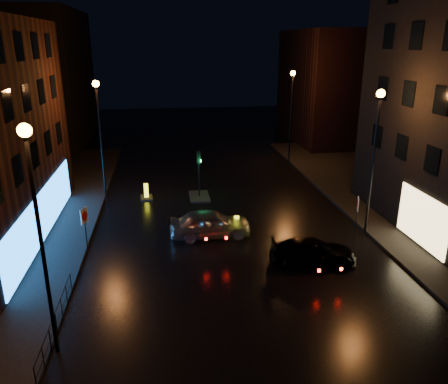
{
  "coord_description": "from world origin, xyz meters",
  "views": [
    {
      "loc": [
        -3.61,
        -15.92,
        10.7
      ],
      "look_at": [
        -0.4,
        6.82,
        2.8
      ],
      "focal_mm": 35.0,
      "sensor_mm": 36.0,
      "label": 1
    }
  ],
  "objects": [
    {
      "name": "building_far_right",
      "position": [
        15.0,
        32.0,
        6.0
      ],
      "size": [
        8.0,
        14.0,
        12.0
      ],
      "primitive_type": "cube",
      "color": "black",
      "rests_on": "ground"
    },
    {
      "name": "guard_railing",
      "position": [
        -8.0,
        -1.0,
        0.74
      ],
      "size": [
        0.05,
        6.04,
        1.0
      ],
      "color": "black",
      "rests_on": "ground"
    },
    {
      "name": "silver_hatchback",
      "position": [
        -1.15,
        7.17,
        0.79
      ],
      "size": [
        4.7,
        2.0,
        1.58
      ],
      "primitive_type": "imported",
      "rotation": [
        0.0,
        0.0,
        1.6
      ],
      "color": "#B3B6BC",
      "rests_on": "ground"
    },
    {
      "name": "street_lamp_lfar",
      "position": [
        -7.8,
        14.0,
        5.56
      ],
      "size": [
        0.44,
        0.44,
        8.37
      ],
      "color": "black",
      "rests_on": "ground"
    },
    {
      "name": "building_far_left",
      "position": [
        -16.0,
        35.0,
        7.0
      ],
      "size": [
        8.0,
        16.0,
        14.0
      ],
      "primitive_type": "cube",
      "color": "black",
      "rests_on": "ground"
    },
    {
      "name": "bollard_near",
      "position": [
        0.46,
        7.56,
        0.22
      ],
      "size": [
        1.07,
        1.32,
        1.0
      ],
      "rotation": [
        0.0,
        0.0,
        -0.31
      ],
      "color": "black",
      "rests_on": "ground"
    },
    {
      "name": "ground",
      "position": [
        0.0,
        0.0,
        0.0
      ],
      "size": [
        120.0,
        120.0,
        0.0
      ],
      "primitive_type": "plane",
      "color": "black",
      "rests_on": "ground"
    },
    {
      "name": "bollard_far",
      "position": [
        -5.0,
        14.3,
        0.24
      ],
      "size": [
        0.93,
        1.32,
        1.1
      ],
      "rotation": [
        0.0,
        0.0,
        0.08
      ],
      "color": "black",
      "rests_on": "ground"
    },
    {
      "name": "road_sign_left",
      "position": [
        -7.9,
        6.03,
        1.89
      ],
      "size": [
        0.29,
        0.58,
        2.53
      ],
      "rotation": [
        0.0,
        0.0,
        -0.4
      ],
      "color": "black",
      "rests_on": "ground"
    },
    {
      "name": "pavement_right",
      "position": [
        14.0,
        8.0,
        0.07
      ],
      "size": [
        12.0,
        44.0,
        0.15
      ],
      "primitive_type": "cube",
      "color": "black",
      "rests_on": "ground"
    },
    {
      "name": "street_lamp_lnear",
      "position": [
        -7.8,
        -2.0,
        5.56
      ],
      "size": [
        0.44,
        0.44,
        8.37
      ],
      "color": "black",
      "rests_on": "ground"
    },
    {
      "name": "street_lamp_rfar",
      "position": [
        7.8,
        22.0,
        5.56
      ],
      "size": [
        0.44,
        0.44,
        8.37
      ],
      "color": "black",
      "rests_on": "ground"
    },
    {
      "name": "street_lamp_rnear",
      "position": [
        7.8,
        6.0,
        5.56
      ],
      "size": [
        0.44,
        0.44,
        8.37
      ],
      "color": "black",
      "rests_on": "ground"
    },
    {
      "name": "traffic_signal",
      "position": [
        -1.2,
        14.0,
        0.5
      ],
      "size": [
        1.4,
        2.4,
        3.45
      ],
      "color": "black",
      "rests_on": "ground"
    },
    {
      "name": "road_sign_right",
      "position": [
        7.24,
        6.11,
        1.76
      ],
      "size": [
        0.25,
        0.55,
        2.34
      ],
      "rotation": [
        0.0,
        0.0,
        2.78
      ],
      "color": "black",
      "rests_on": "ground"
    },
    {
      "name": "dark_sedan",
      "position": [
        3.64,
        3.16,
        0.64
      ],
      "size": [
        4.55,
        2.19,
        1.28
      ],
      "primitive_type": "imported",
      "rotation": [
        0.0,
        0.0,
        1.48
      ],
      "color": "black",
      "rests_on": "ground"
    }
  ]
}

